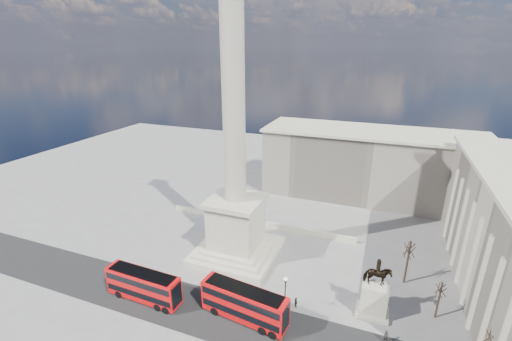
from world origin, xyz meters
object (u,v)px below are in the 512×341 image
object	(u,v)px
nelsons_column	(235,187)
red_bus_a	(144,286)
pedestrian_walking	(386,337)
pedestrian_crossing	(296,302)
red_bus_b	(245,304)
red_bus_c	(254,307)
equestrian_statue	(374,295)
victorian_lamp	(285,293)

from	to	relation	value
nelsons_column	red_bus_a	bearing A→B (deg)	-115.66
pedestrian_walking	pedestrian_crossing	bearing A→B (deg)	162.96
nelsons_column	pedestrian_crossing	size ratio (longest dim) A/B	30.86
red_bus_b	pedestrian_walking	distance (m)	18.41
red_bus_b	pedestrian_crossing	world-z (taller)	red_bus_b
red_bus_b	red_bus_c	xyz separation A→B (m)	(1.14, 0.43, -0.50)
equestrian_statue	pedestrian_walking	xyz separation A→B (m)	(1.88, -4.50, -2.32)
red_bus_b	pedestrian_walking	bearing A→B (deg)	15.58
red_bus_c	pedestrian_walking	world-z (taller)	red_bus_c
pedestrian_walking	pedestrian_crossing	xyz separation A→B (m)	(-12.19, 1.97, -0.04)
equestrian_statue	pedestrian_walking	distance (m)	5.41
red_bus_c	pedestrian_crossing	bearing A→B (deg)	46.45
red_bus_c	pedestrian_walking	xyz separation A→B (m)	(16.98, 2.34, -1.24)
victorian_lamp	pedestrian_crossing	size ratio (longest dim) A/B	3.93
red_bus_a	pedestrian_walking	xyz separation A→B (m)	(33.34, 4.45, -1.61)
pedestrian_crossing	red_bus_a	bearing A→B (deg)	69.62
equestrian_statue	pedestrian_walking	world-z (taller)	equestrian_statue
nelsons_column	pedestrian_crossing	distance (m)	20.48
red_bus_a	red_bus_b	size ratio (longest dim) A/B	0.94
victorian_lamp	pedestrian_crossing	bearing A→B (deg)	63.69
nelsons_column	victorian_lamp	world-z (taller)	nelsons_column
red_bus_c	pedestrian_walking	distance (m)	17.18
red_bus_a	red_bus_c	size ratio (longest dim) A/B	1.17
nelsons_column	pedestrian_crossing	world-z (taller)	nelsons_column
victorian_lamp	pedestrian_crossing	distance (m)	3.78
nelsons_column	red_bus_b	xyz separation A→B (m)	(7.56, -14.27, -10.33)
red_bus_a	victorian_lamp	bearing A→B (deg)	13.68
nelsons_column	red_bus_b	bearing A→B (deg)	-62.08
equestrian_statue	pedestrian_crossing	distance (m)	10.87
victorian_lamp	equestrian_statue	bearing A→B (deg)	22.39
red_bus_c	equestrian_statue	xyz separation A→B (m)	(15.10, 6.85, 1.08)
red_bus_c	pedestrian_crossing	xyz separation A→B (m)	(4.79, 4.31, -1.29)
red_bus_b	red_bus_c	bearing A→B (deg)	27.58
red_bus_a	nelsons_column	bearing A→B (deg)	66.01
equestrian_statue	nelsons_column	bearing A→B (deg)	163.62
red_bus_c	red_bus_b	bearing A→B (deg)	-154.82
red_bus_b	pedestrian_walking	world-z (taller)	red_bus_b
nelsons_column	pedestrian_walking	distance (m)	30.61
equestrian_statue	red_bus_b	bearing A→B (deg)	-155.86
red_bus_a	red_bus_b	world-z (taller)	red_bus_b
red_bus_b	red_bus_c	size ratio (longest dim) A/B	1.24
red_bus_a	red_bus_b	distance (m)	15.32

